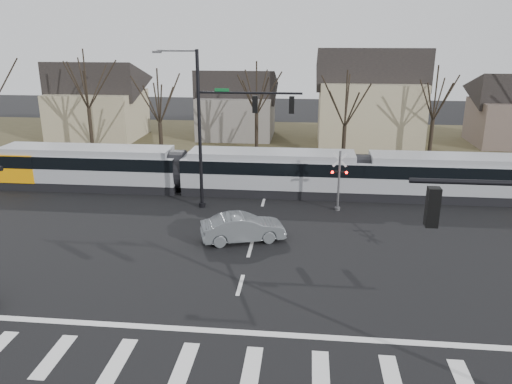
# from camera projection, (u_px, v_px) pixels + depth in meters

# --- Properties ---
(ground) EXTENTS (140.00, 140.00, 0.00)m
(ground) POSITION_uv_depth(u_px,v_px,m) (234.00, 308.00, 21.25)
(ground) COLOR black
(grass_verge) EXTENTS (140.00, 28.00, 0.01)m
(grass_verge) POSITION_uv_depth(u_px,v_px,m) (279.00, 145.00, 51.54)
(grass_verge) COLOR #38331E
(grass_verge) RESTS_ON ground
(crosswalk) EXTENTS (27.00, 2.60, 0.01)m
(crosswalk) POSITION_uv_depth(u_px,v_px,m) (217.00, 367.00, 17.46)
(crosswalk) COLOR silver
(crosswalk) RESTS_ON ground
(stop_line) EXTENTS (28.00, 0.35, 0.01)m
(stop_line) POSITION_uv_depth(u_px,v_px,m) (227.00, 331.00, 19.54)
(stop_line) COLOR silver
(stop_line) RESTS_ON ground
(lane_dashes) EXTENTS (0.18, 30.00, 0.01)m
(lane_dashes) POSITION_uv_depth(u_px,v_px,m) (266.00, 193.00, 36.39)
(lane_dashes) COLOR silver
(lane_dashes) RESTS_ON ground
(rail_pair) EXTENTS (90.00, 1.52, 0.06)m
(rail_pair) POSITION_uv_depth(u_px,v_px,m) (266.00, 193.00, 36.19)
(rail_pair) COLOR #59595E
(rail_pair) RESTS_ON ground
(tram) EXTENTS (40.84, 3.03, 3.10)m
(tram) POSITION_uv_depth(u_px,v_px,m) (269.00, 171.00, 35.85)
(tram) COLOR gray
(tram) RESTS_ON ground
(sedan) EXTENTS (4.36, 5.62, 1.54)m
(sedan) POSITION_uv_depth(u_px,v_px,m) (243.00, 228.00, 27.85)
(sedan) COLOR slate
(sedan) RESTS_ON ground
(signal_pole_far) EXTENTS (9.28, 0.44, 10.20)m
(signal_pole_far) POSITION_uv_depth(u_px,v_px,m) (224.00, 123.00, 31.57)
(signal_pole_far) COLOR black
(signal_pole_far) RESTS_ON ground
(rail_crossing_signal) EXTENTS (1.08, 0.36, 4.00)m
(rail_crossing_signal) POSITION_uv_depth(u_px,v_px,m) (339.00, 183.00, 32.28)
(rail_crossing_signal) COLOR #59595B
(rail_crossing_signal) RESTS_ON ground
(tree_row) EXTENTS (59.20, 7.20, 10.00)m
(tree_row) POSITION_uv_depth(u_px,v_px,m) (298.00, 105.00, 44.13)
(tree_row) COLOR black
(tree_row) RESTS_ON ground
(house_a) EXTENTS (9.72, 8.64, 8.60)m
(house_a) POSITION_uv_depth(u_px,v_px,m) (97.00, 97.00, 54.05)
(house_a) COLOR tan
(house_a) RESTS_ON ground
(house_b) EXTENTS (8.64, 7.56, 7.65)m
(house_b) POSITION_uv_depth(u_px,v_px,m) (236.00, 101.00, 54.61)
(house_b) COLOR slate
(house_b) RESTS_ON ground
(house_c) EXTENTS (10.80, 8.64, 10.10)m
(house_c) POSITION_uv_depth(u_px,v_px,m) (370.00, 94.00, 49.99)
(house_c) COLOR tan
(house_c) RESTS_ON ground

